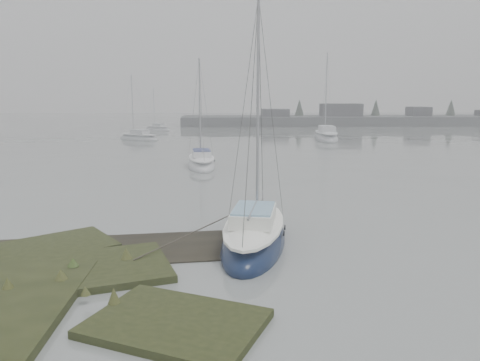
% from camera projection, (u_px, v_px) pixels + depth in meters
% --- Properties ---
extents(ground, '(160.00, 160.00, 0.00)m').
position_uv_depth(ground, '(202.00, 151.00, 39.74)').
color(ground, slate).
rests_on(ground, ground).
extents(far_shoreline, '(60.00, 8.00, 4.15)m').
position_uv_depth(far_shoreline, '(383.00, 119.00, 72.12)').
color(far_shoreline, '#4C4F51').
rests_on(far_shoreline, ground).
extents(sailboat_main, '(3.06, 6.24, 8.43)m').
position_uv_depth(sailboat_main, '(254.00, 237.00, 15.10)').
color(sailboat_main, '#0C1834').
rests_on(sailboat_main, ground).
extents(sailboat_white, '(2.33, 5.58, 7.65)m').
position_uv_depth(sailboat_white, '(201.00, 163.00, 31.12)').
color(sailboat_white, silver).
rests_on(sailboat_white, ground).
extents(sailboat_far_a, '(5.16, 4.33, 7.24)m').
position_uv_depth(sailboat_far_a, '(138.00, 138.00, 49.00)').
color(sailboat_far_a, '#9DA2A6').
rests_on(sailboat_far_a, ground).
extents(sailboat_far_b, '(2.70, 7.01, 9.71)m').
position_uv_depth(sailboat_far_b, '(326.00, 137.00, 49.10)').
color(sailboat_far_b, '#A5A9AE').
rests_on(sailboat_far_b, ground).
extents(sailboat_far_c, '(4.21, 3.73, 6.01)m').
position_uv_depth(sailboat_far_c, '(158.00, 129.00, 61.87)').
color(sailboat_far_c, silver).
rests_on(sailboat_far_c, ground).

